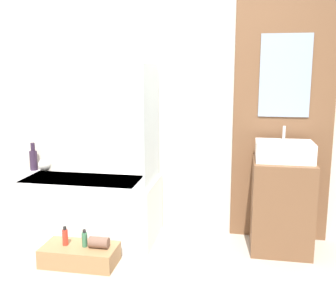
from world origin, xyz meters
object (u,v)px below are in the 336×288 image
bathtub (83,208)px  vase_tall_dark (33,159)px  vase_round_light (45,165)px  wooden_step_bench (80,255)px  sink (284,151)px  bottle_soap_secondary (85,239)px  bottle_soap_primary (65,237)px

bathtub → vase_tall_dark: 0.76m
bathtub → vase_round_light: 0.62m
wooden_step_bench → sink: bearing=19.8°
vase_tall_dark → bottle_soap_secondary: size_ratio=1.92×
wooden_step_bench → vase_tall_dark: (-0.79, 0.76, 0.60)m
bathtub → bottle_soap_primary: bathtub is taller
vase_tall_dark → bottle_soap_primary: bearing=-48.6°
sink → vase_round_light: bearing=176.3°
bathtub → sink: size_ratio=2.95×
bathtub → vase_tall_dark: vase_tall_dark is taller
vase_round_light → sink: bearing=-3.7°
bathtub → wooden_step_bench: (0.18, -0.53, -0.21)m
bathtub → sink: 1.91m
sink → vase_round_light: 2.31m
sink → bottle_soap_secondary: (-1.59, -0.59, -0.67)m
bathtub → vase_tall_dark: size_ratio=4.98×
bathtub → vase_round_light: bearing=156.6°
sink → bottle_soap_secondary: 1.82m
vase_round_light → vase_tall_dark: bearing=168.6°
vase_round_light → bottle_soap_secondary: vase_round_light is taller
wooden_step_bench → sink: 1.91m
vase_tall_dark → bottle_soap_secondary: vase_tall_dark is taller
bottle_soap_secondary → vase_tall_dark: bearing=137.8°
sink → bottle_soap_secondary: sink is taller
bottle_soap_secondary → wooden_step_bench: bearing=180.0°
vase_round_light → wooden_step_bench: bearing=-48.1°
sink → bottle_soap_primary: 1.96m
bottle_soap_primary → bottle_soap_secondary: (0.17, -0.00, -0.01)m
vase_round_light → bottle_soap_secondary: bearing=-46.2°
vase_round_light → bottle_soap_secondary: (0.70, -0.74, -0.41)m
bathtub → sink: (1.81, 0.06, 0.60)m
bottle_soap_primary → bottle_soap_secondary: bottle_soap_primary is taller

